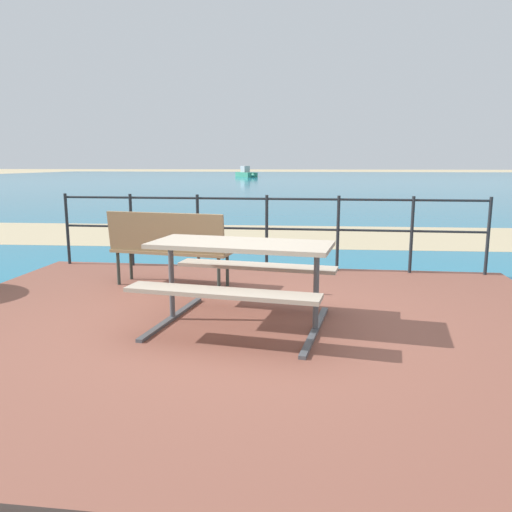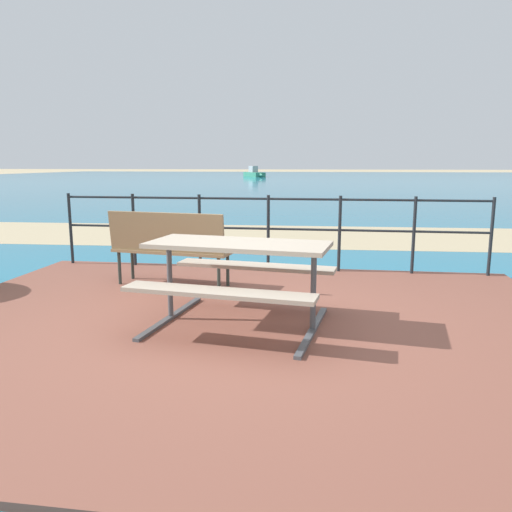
{
  "view_description": "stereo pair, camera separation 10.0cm",
  "coord_description": "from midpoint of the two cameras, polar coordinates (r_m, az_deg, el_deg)",
  "views": [
    {
      "loc": [
        0.72,
        -4.39,
        1.53
      ],
      "look_at": [
        0.01,
        1.21,
        0.48
      ],
      "focal_mm": 34.92,
      "sensor_mm": 36.0,
      "label": 1
    },
    {
      "loc": [
        0.82,
        -4.38,
        1.53
      ],
      "look_at": [
        0.01,
        1.21,
        0.48
      ],
      "focal_mm": 34.92,
      "sensor_mm": 36.0,
      "label": 2
    }
  ],
  "objects": [
    {
      "name": "patio_paving",
      "position": [
        4.7,
        -2.62,
        -8.07
      ],
      "size": [
        6.4,
        5.2,
        0.06
      ],
      "primitive_type": "cube",
      "color": "brown",
      "rests_on": "ground"
    },
    {
      "name": "sea_water",
      "position": [
        44.42,
        6.33,
        8.56
      ],
      "size": [
        90.0,
        90.0,
        0.01
      ],
      "primitive_type": "cube",
      "color": "teal",
      "rests_on": "ground"
    },
    {
      "name": "picnic_table",
      "position": [
        4.5,
        -2.38,
        -0.87
      ],
      "size": [
        1.79,
        1.56,
        0.77
      ],
      "rotation": [
        0.0,
        0.0,
        -0.14
      ],
      "color": "tan",
      "rests_on": "patio_paving"
    },
    {
      "name": "beach_strip",
      "position": [
        10.66,
        3.03,
        2.34
      ],
      "size": [
        54.09,
        5.56,
        0.01
      ],
      "primitive_type": "cube",
      "rotation": [
        0.0,
        0.0,
        0.04
      ],
      "color": "tan",
      "rests_on": "ground"
    },
    {
      "name": "park_bench",
      "position": [
        6.02,
        -10.45,
        1.43
      ],
      "size": [
        1.52,
        0.64,
        0.91
      ],
      "rotation": [
        0.0,
        0.0,
        2.99
      ],
      "color": "#8C704C",
      "rests_on": "patio_paving"
    },
    {
      "name": "boat_mid",
      "position": [
        56.82,
        -1.19,
        9.43
      ],
      "size": [
        3.08,
        4.89,
        1.21
      ],
      "rotation": [
        0.0,
        0.0,
        5.18
      ],
      "color": "#338466",
      "rests_on": "sea_water"
    },
    {
      "name": "ground_plane",
      "position": [
        4.71,
        -2.61,
        -8.41
      ],
      "size": [
        240.0,
        240.0,
        0.0
      ],
      "primitive_type": "plane",
      "color": "tan"
    },
    {
      "name": "railing_fence",
      "position": [
        6.94,
        0.82,
        3.7
      ],
      "size": [
        5.94,
        0.04,
        1.04
      ],
      "color": "#1E2328",
      "rests_on": "patio_paving"
    }
  ]
}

